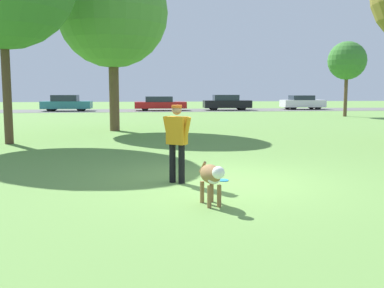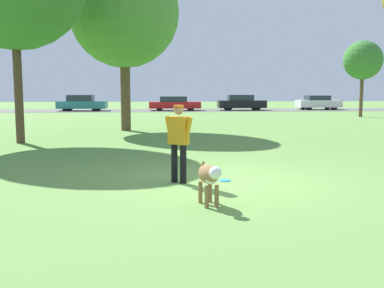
# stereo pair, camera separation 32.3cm
# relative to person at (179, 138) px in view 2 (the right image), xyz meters

# --- Properties ---
(ground_plane) EXTENTS (120.00, 120.00, 0.00)m
(ground_plane) POSITION_rel_person_xyz_m (0.93, 0.00, -0.92)
(ground_plane) COLOR #608C42
(far_road_strip) EXTENTS (120.00, 6.00, 0.01)m
(far_road_strip) POSITION_rel_person_xyz_m (0.93, 31.35, -0.92)
(far_road_strip) COLOR #5B5B59
(far_road_strip) RESTS_ON ground_plane
(person) EXTENTS (0.58, 0.46, 1.58)m
(person) POSITION_rel_person_xyz_m (0.00, 0.00, 0.00)
(person) COLOR black
(person) RESTS_ON ground_plane
(dog) EXTENTS (0.41, 0.99, 0.70)m
(dog) POSITION_rel_person_xyz_m (0.39, -1.85, -0.43)
(dog) COLOR olive
(dog) RESTS_ON ground_plane
(frisbee) EXTENTS (0.24, 0.24, 0.02)m
(frisbee) POSITION_rel_person_xyz_m (0.96, 0.09, -0.91)
(frisbee) COLOR #268CE5
(frisbee) RESTS_ON ground_plane
(tree_mid_center) EXTENTS (4.94, 4.94, 7.78)m
(tree_mid_center) POSITION_rel_person_xyz_m (-1.75, 11.84, 4.37)
(tree_mid_center) COLOR brown
(tree_mid_center) RESTS_ON ground_plane
(tree_far_right) EXTENTS (2.62, 2.62, 5.16)m
(tree_far_right) POSITION_rel_person_xyz_m (13.72, 20.80, 2.90)
(tree_far_right) COLOR brown
(tree_far_right) RESTS_ON ground_plane
(parked_car_teal) EXTENTS (4.28, 1.96, 1.39)m
(parked_car_teal) POSITION_rel_person_xyz_m (-6.70, 31.16, -0.24)
(parked_car_teal) COLOR teal
(parked_car_teal) RESTS_ON ground_plane
(parked_car_red) EXTENTS (4.56, 1.80, 1.26)m
(parked_car_red) POSITION_rel_person_xyz_m (1.40, 30.99, -0.30)
(parked_car_red) COLOR red
(parked_car_red) RESTS_ON ground_plane
(parked_car_black) EXTENTS (4.30, 1.74, 1.39)m
(parked_car_black) POSITION_rel_person_xyz_m (7.45, 31.08, -0.24)
(parked_car_black) COLOR black
(parked_car_black) RESTS_ON ground_plane
(parked_car_white) EXTENTS (3.93, 1.86, 1.32)m
(parked_car_white) POSITION_rel_person_xyz_m (14.80, 31.69, -0.26)
(parked_car_white) COLOR white
(parked_car_white) RESTS_ON ground_plane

